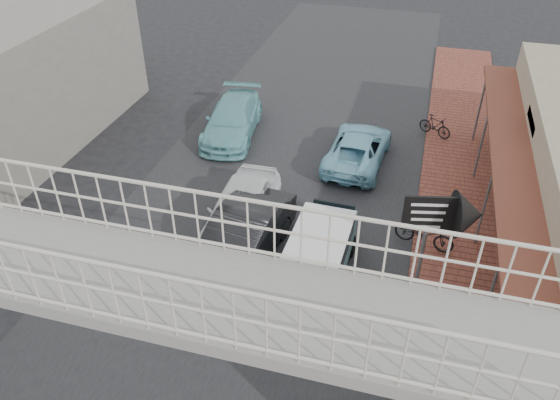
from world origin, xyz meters
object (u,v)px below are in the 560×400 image
Objects in this scene: angkot_van at (320,249)px; motorcycle_near at (425,233)px; motorcycle_far at (435,126)px; dark_sedan at (241,239)px; angkot_far at (232,120)px; arrow_sign at (464,216)px; white_hatchback at (241,209)px; angkot_curb at (358,148)px.

angkot_van is 1.89× the size of motorcycle_near.
dark_sedan is at bearing -179.29° from motorcycle_far.
arrow_sign is (9.00, -7.52, 2.20)m from angkot_far.
white_hatchback is at bearing 116.00° from dark_sedan.
motorcycle_far is (0.00, 7.50, -0.05)m from motorcycle_near.
angkot_curb is 4.01m from motorcycle_far.
motorcycle_near is (2.86, 2.17, -0.50)m from angkot_van.
white_hatchback is at bearing 153.06° from angkot_van.
dark_sedan is (0.50, -1.47, 0.03)m from white_hatchback.
motorcycle_far is (8.26, 2.05, -0.16)m from angkot_far.
motorcycle_far is at bearing 81.82° from arrow_sign.
angkot_van is at bearing -166.77° from motorcycle_far.
dark_sedan is 1.01× the size of angkot_far.
dark_sedan is at bearing -76.01° from angkot_far.
angkot_far is 2.60× the size of motorcycle_near.
angkot_curb is 7.91m from arrow_sign.
motorcycle_near is 1.26× the size of motorcycle_far.
white_hatchback reaches higher than motorcycle_near.
dark_sedan is 5.69m from motorcycle_near.
angkot_far is 8.51m from motorcycle_far.
angkot_curb is 5.41m from motorcycle_near.
white_hatchback is 2.45× the size of motorcycle_near.
angkot_far is at bearing 127.52° from arrow_sign.
motorcycle_far is 0.43× the size of arrow_sign.
angkot_van is 1.02× the size of arrow_sign.
motorcycle_near is 7.50m from motorcycle_far.
angkot_far is (-2.96, 7.52, -0.10)m from dark_sedan.
white_hatchback is at bearing 63.67° from angkot_curb.
dark_sedan reaches higher than motorcycle_near.
motorcycle_far is (2.86, 9.67, -0.55)m from angkot_van.
angkot_van is at bearing -29.58° from white_hatchback.
angkot_van reaches higher than white_hatchback.
white_hatchback is 3.10× the size of motorcycle_far.
motorcycle_far is at bearing 53.03° from white_hatchback.
motorcycle_far is at bearing 13.42° from motorcycle_near.
arrow_sign is (6.04, 0.00, 2.10)m from dark_sedan.
white_hatchback is 1.02× the size of angkot_curb.
motorcycle_near is (2.80, -4.63, -0.03)m from angkot_curb.
dark_sedan is at bearing 167.41° from arrow_sign.
white_hatchback is 9.96m from motorcycle_far.
dark_sedan is 1.38× the size of angkot_van.
angkot_curb reaches higher than motorcycle_far.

